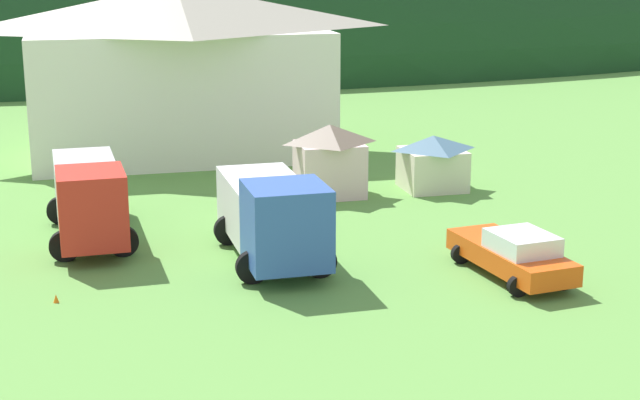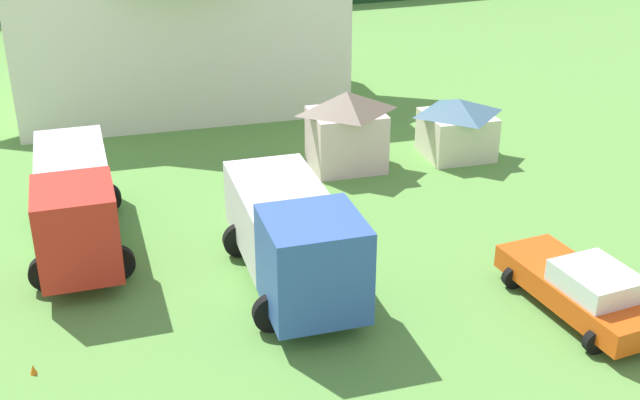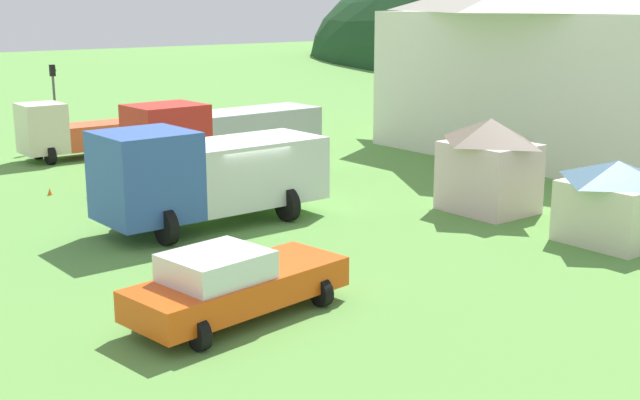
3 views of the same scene
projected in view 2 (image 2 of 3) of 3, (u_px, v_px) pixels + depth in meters
ground_plane at (292, 267)px, 25.20m from camera, size 200.00×200.00×0.00m
depot_building at (175, 10)px, 38.75m from camera, size 16.29×9.56×8.85m
play_shed_cream at (457, 127)px, 33.31m from camera, size 2.88×2.74×2.48m
play_shed_pink at (346, 129)px, 31.95m from camera, size 3.04×2.58×3.20m
crane_truck_red at (75, 201)px, 25.61m from camera, size 3.26×8.30×3.18m
box_truck_blue at (294, 236)px, 23.37m from camera, size 3.46×7.50×3.24m
service_pickup_orange at (582, 288)px, 22.40m from camera, size 2.83×5.49×1.66m
traffic_cone_near_pickup at (34, 374)px, 20.23m from camera, size 0.36×0.36×0.53m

